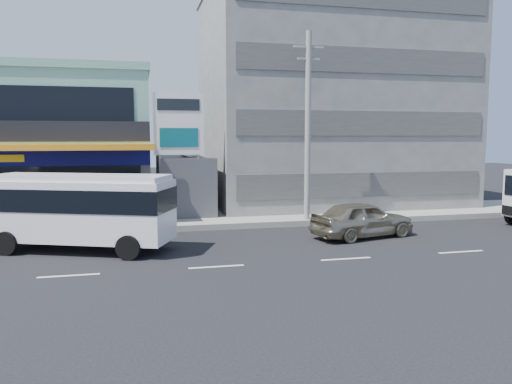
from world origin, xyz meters
TOP-DOWN VIEW (x-y plane):
  - ground at (0.00, 0.00)m, footprint 120.00×120.00m
  - sidewalk at (5.00, 9.50)m, footprint 70.00×5.00m
  - shop_building at (-8.00, 13.95)m, footprint 12.40×11.70m
  - concrete_building at (10.00, 15.00)m, footprint 16.00×12.00m
  - gap_structure at (0.00, 12.00)m, footprint 3.00×6.00m
  - satellite_dish at (0.00, 11.00)m, footprint 1.50×1.50m
  - billboard at (-0.50, 9.20)m, footprint 2.60×0.18m
  - utility_pole_near at (6.00, 7.40)m, footprint 1.60×0.30m
  - minibus at (-4.97, 3.81)m, footprint 7.78×5.02m
  - sedan at (7.42, 3.71)m, footprint 5.30×3.10m

SIDE VIEW (x-z plane):
  - ground at x=0.00m, z-range 0.00..0.00m
  - sidewalk at x=5.00m, z-range 0.00..0.30m
  - sedan at x=7.42m, z-range 0.00..1.69m
  - gap_structure at x=0.00m, z-range 0.00..3.50m
  - minibus at x=-4.97m, z-range 0.30..3.41m
  - satellite_dish at x=0.00m, z-range 3.50..3.65m
  - shop_building at x=-8.00m, z-range 0.00..8.00m
  - billboard at x=-0.50m, z-range 1.48..8.38m
  - utility_pole_near at x=6.00m, z-range 0.15..10.15m
  - concrete_building at x=10.00m, z-range 0.00..14.00m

